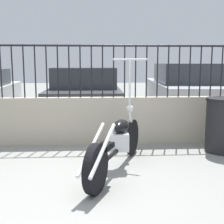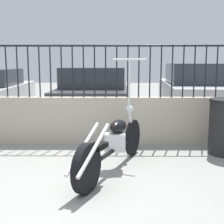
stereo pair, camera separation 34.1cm
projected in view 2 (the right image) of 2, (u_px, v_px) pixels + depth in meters
name	position (u px, v px, depth m)	size (l,w,h in m)	color
ground_plane	(54.00, 199.00, 3.38)	(40.00, 40.00, 0.00)	gray
low_wall	(79.00, 120.00, 5.67)	(9.82, 0.18, 0.85)	#B2A893
fence_railing	(78.00, 63.00, 5.51)	(9.82, 0.04, 0.92)	black
motorcycle_black	(111.00, 145.00, 4.13)	(0.99, 2.10, 1.53)	black
car_dark_grey	(95.00, 92.00, 8.38)	(1.76, 4.35, 1.34)	black
car_silver	(198.00, 91.00, 8.39)	(2.10, 4.70, 1.44)	black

